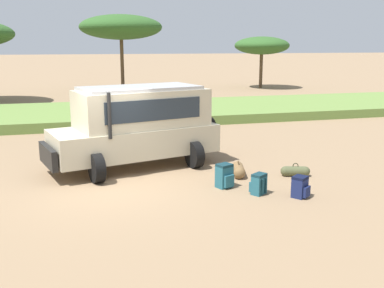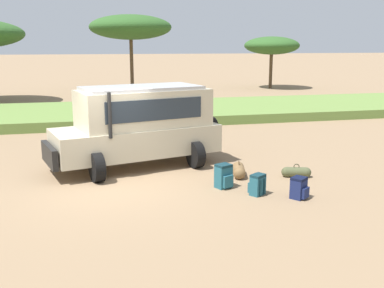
% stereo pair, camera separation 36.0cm
% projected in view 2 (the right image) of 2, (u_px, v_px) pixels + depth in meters
% --- Properties ---
extents(ground_plane, '(320.00, 320.00, 0.00)m').
position_uv_depth(ground_plane, '(112.00, 186.00, 11.81)').
color(ground_plane, '#8C7051').
extents(grass_bank, '(120.00, 7.00, 0.44)m').
position_uv_depth(grass_bank, '(98.00, 114.00, 22.70)').
color(grass_bank, olive).
rests_on(grass_bank, ground_plane).
extents(safari_vehicle, '(5.47, 3.48, 2.44)m').
position_uv_depth(safari_vehicle, '(139.00, 124.00, 13.53)').
color(safari_vehicle, beige).
rests_on(safari_vehicle, ground_plane).
extents(backpack_beside_front_wheel, '(0.46, 0.45, 0.53)m').
position_uv_depth(backpack_beside_front_wheel, '(257.00, 185.00, 11.11)').
color(backpack_beside_front_wheel, '#235B6B').
rests_on(backpack_beside_front_wheel, ground_plane).
extents(backpack_cluster_center, '(0.48, 0.49, 0.63)m').
position_uv_depth(backpack_cluster_center, '(224.00, 176.00, 11.65)').
color(backpack_cluster_center, '#235B6B').
rests_on(backpack_cluster_center, ground_plane).
extents(backpack_near_rear_wheel, '(0.47, 0.49, 0.53)m').
position_uv_depth(backpack_near_rear_wheel, '(299.00, 188.00, 10.85)').
color(backpack_near_rear_wheel, navy).
rests_on(backpack_near_rear_wheel, ground_plane).
extents(duffel_bag_low_black_case, '(0.81, 0.44, 0.38)m').
position_uv_depth(duffel_bag_low_black_case, '(296.00, 172.00, 12.62)').
color(duffel_bag_low_black_case, '#4C5133').
rests_on(duffel_bag_low_black_case, ground_plane).
extents(duffel_bag_soft_canvas, '(0.50, 0.93, 0.44)m').
position_uv_depth(duffel_bag_soft_canvas, '(239.00, 170.00, 12.70)').
color(duffel_bag_soft_canvas, brown).
rests_on(duffel_bag_soft_canvas, ground_plane).
extents(acacia_tree_right_mid, '(6.44, 5.66, 5.92)m').
position_uv_depth(acacia_tree_right_mid, '(131.00, 27.00, 35.10)').
color(acacia_tree_right_mid, brown).
rests_on(acacia_tree_right_mid, ground_plane).
extents(acacia_tree_far_right, '(4.52, 4.83, 4.28)m').
position_uv_depth(acacia_tree_far_right, '(272.00, 46.00, 37.37)').
color(acacia_tree_far_right, brown).
rests_on(acacia_tree_far_right, ground_plane).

